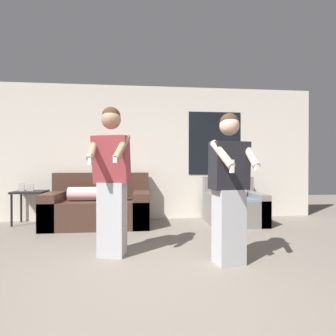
{
  "coord_description": "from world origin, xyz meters",
  "views": [
    {
      "loc": [
        -0.22,
        -2.07,
        1.09
      ],
      "look_at": [
        0.08,
        0.94,
        1.06
      ],
      "focal_mm": 28.0,
      "sensor_mm": 36.0,
      "label": 1
    }
  ],
  "objects_px": {
    "armchair": "(233,207)",
    "person_right": "(229,187)",
    "side_table": "(30,196)",
    "person_left": "(112,179)",
    "couch": "(99,207)"
  },
  "relations": [
    {
      "from": "couch",
      "to": "armchair",
      "type": "distance_m",
      "value": 2.5
    },
    {
      "from": "couch",
      "to": "person_right",
      "type": "bearing_deg",
      "value": -49.8
    },
    {
      "from": "armchair",
      "to": "person_right",
      "type": "bearing_deg",
      "value": -111.04
    },
    {
      "from": "person_left",
      "to": "side_table",
      "type": "bearing_deg",
      "value": 132.01
    },
    {
      "from": "armchair",
      "to": "person_right",
      "type": "height_order",
      "value": "person_right"
    },
    {
      "from": "couch",
      "to": "armchair",
      "type": "relative_size",
      "value": 1.82
    },
    {
      "from": "armchair",
      "to": "person_left",
      "type": "distance_m",
      "value": 2.7
    },
    {
      "from": "couch",
      "to": "armchair",
      "type": "height_order",
      "value": "couch"
    },
    {
      "from": "couch",
      "to": "person_left",
      "type": "bearing_deg",
      "value": -76.12
    },
    {
      "from": "armchair",
      "to": "person_left",
      "type": "xyz_separation_m",
      "value": [
        -2.08,
        -1.61,
        0.62
      ]
    },
    {
      "from": "armchair",
      "to": "person_right",
      "type": "distance_m",
      "value": 2.2
    },
    {
      "from": "couch",
      "to": "person_left",
      "type": "relative_size",
      "value": 1.01
    },
    {
      "from": "couch",
      "to": "side_table",
      "type": "bearing_deg",
      "value": 169.97
    },
    {
      "from": "side_table",
      "to": "person_left",
      "type": "height_order",
      "value": "person_left"
    },
    {
      "from": "side_table",
      "to": "person_right",
      "type": "relative_size",
      "value": 0.46
    }
  ]
}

